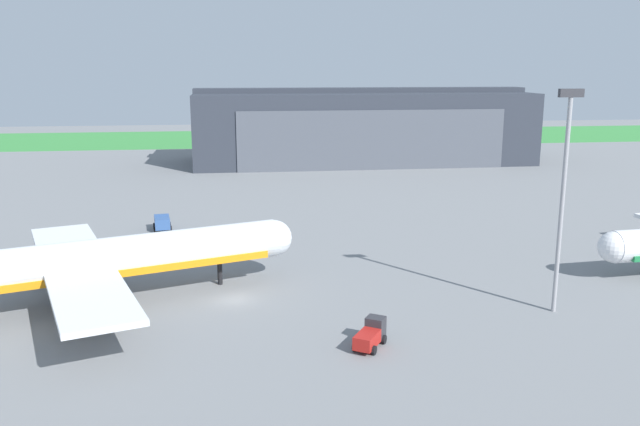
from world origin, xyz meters
The scene contains 7 objects.
ground_plane centered at (0.00, 0.00, 0.00)m, with size 440.00×440.00×0.00m, color slate.
grass_field_strip centered at (0.00, 161.76, 0.04)m, with size 440.00×56.00×0.08m, color #398C3F.
maintenance_hangar centered at (33.60, 100.51, 9.03)m, with size 85.07×29.38×18.99m.
airliner_near_left centered at (-15.03, 0.71, 4.49)m, with size 43.41×36.83×14.27m.
stair_truck centered at (-10.63, 31.93, 1.22)m, with size 3.07×4.40×2.10m.
baggage_tug centered at (11.79, -13.62, 1.10)m, with size 3.64×4.40×2.31m.
apron_light_mast centered at (31.94, -7.75, 12.78)m, with size 2.40×0.50×22.18m.
Camera 1 is at (0.10, -66.29, 24.16)m, focal length 36.64 mm.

